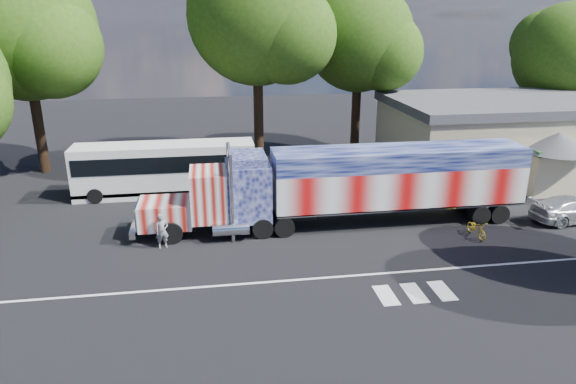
{
  "coord_description": "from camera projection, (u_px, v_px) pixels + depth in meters",
  "views": [
    {
      "loc": [
        -3.89,
        -22.17,
        10.7
      ],
      "look_at": [
        0.0,
        3.0,
        1.9
      ],
      "focal_mm": 32.0,
      "sensor_mm": 36.0,
      "label": 1
    }
  ],
  "objects": [
    {
      "name": "woman",
      "position": [
        162.0,
        231.0,
        24.68
      ],
      "size": [
        0.71,
        0.56,
        1.72
      ],
      "primitive_type": "imported",
      "rotation": [
        0.0,
        0.0,
        0.25
      ],
      "color": "slate",
      "rests_on": "ground"
    },
    {
      "name": "ground",
      "position": [
        297.0,
        249.0,
        24.76
      ],
      "size": [
        100.0,
        100.0,
        0.0
      ],
      "primitive_type": "plane",
      "color": "black"
    },
    {
      "name": "semi_truck",
      "position": [
        352.0,
        184.0,
        27.05
      ],
      "size": [
        20.72,
        3.27,
        4.42
      ],
      "color": "black",
      "rests_on": "ground"
    },
    {
      "name": "hall_building",
      "position": [
        544.0,
        134.0,
        36.92
      ],
      "size": [
        22.4,
        12.8,
        5.2
      ],
      "color": "beige",
      "rests_on": "ground"
    },
    {
      "name": "tree_far_ne",
      "position": [
        568.0,
        56.0,
        41.89
      ],
      "size": [
        8.83,
        8.41,
        11.79
      ],
      "color": "black",
      "rests_on": "ground"
    },
    {
      "name": "parked_car",
      "position": [
        573.0,
        209.0,
        27.97
      ],
      "size": [
        4.86,
        2.3,
        1.37
      ],
      "primitive_type": "imported",
      "rotation": [
        0.0,
        0.0,
        1.65
      ],
      "color": "silver",
      "rests_on": "ground"
    },
    {
      "name": "coach_bus",
      "position": [
        165.0,
        168.0,
        31.94
      ],
      "size": [
        11.03,
        2.57,
        3.21
      ],
      "color": "silver",
      "rests_on": "ground"
    },
    {
      "name": "lane_markings",
      "position": [
        353.0,
        285.0,
        21.48
      ],
      "size": [
        30.0,
        2.67,
        0.01
      ],
      "color": "silver",
      "rests_on": "ground"
    },
    {
      "name": "tree_n_mid",
      "position": [
        259.0,
        16.0,
        35.37
      ],
      "size": [
        10.09,
        9.61,
        15.5
      ],
      "color": "black",
      "rests_on": "ground"
    },
    {
      "name": "tree_nw_a",
      "position": [
        25.0,
        29.0,
        33.78
      ],
      "size": [
        10.01,
        9.53,
        14.67
      ],
      "color": "black",
      "rests_on": "ground"
    },
    {
      "name": "tree_ne_a",
      "position": [
        361.0,
        38.0,
        38.89
      ],
      "size": [
        8.68,
        8.27,
        13.26
      ],
      "color": "black",
      "rests_on": "ground"
    },
    {
      "name": "bicycle",
      "position": [
        476.0,
        228.0,
        26.07
      ],
      "size": [
        0.67,
        1.68,
        0.87
      ],
      "primitive_type": "imported",
      "rotation": [
        0.0,
        0.0,
        0.06
      ],
      "color": "gold",
      "rests_on": "ground"
    }
  ]
}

